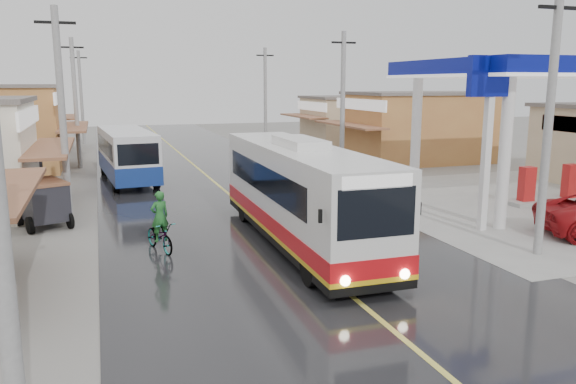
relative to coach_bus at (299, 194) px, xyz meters
name	(u,v)px	position (x,y,z in m)	size (l,w,h in m)	color
ground	(330,279)	(-0.37, -3.58, -1.69)	(120.00, 120.00, 0.00)	slate
road	(218,185)	(-0.37, 11.42, -1.68)	(12.00, 90.00, 0.02)	black
centre_line	(218,185)	(-0.37, 11.42, -1.67)	(0.15, 90.00, 0.01)	#D8CC4C
shopfronts_right	(495,179)	(14.63, 8.42, -1.69)	(11.00, 44.00, 4.80)	silver
utility_poles_left	(76,190)	(-7.37, 12.42, -1.69)	(1.60, 50.00, 8.00)	gray
utility_poles_right	(341,179)	(6.63, 11.42, -1.69)	(1.60, 36.00, 8.00)	gray
coach_bus	(299,194)	(0.00, 0.00, 0.00)	(2.69, 11.27, 3.51)	silver
second_bus	(127,154)	(-4.75, 14.27, -0.20)	(2.94, 8.50, 2.77)	silver
cyclist	(160,231)	(-4.48, 0.54, -1.04)	(1.16, 1.95, 1.98)	black
tricycle_near	(43,201)	(-8.24, 5.09, -0.70)	(2.20, 2.47, 1.74)	#26262D
tricycle_far	(23,170)	(-9.80, 13.23, -0.68)	(2.16, 2.48, 1.77)	#26262D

